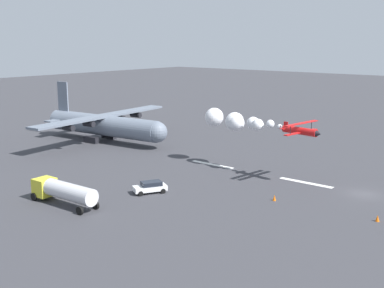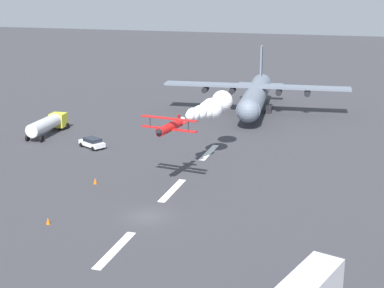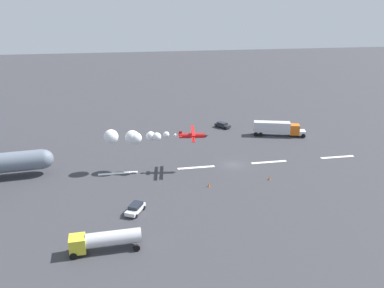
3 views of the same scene
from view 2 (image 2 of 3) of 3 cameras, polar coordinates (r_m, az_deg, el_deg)
name	(u,v)px [view 2 (image 2 of 3)]	position (r m, az deg, el deg)	size (l,w,h in m)	color
ground_plane	(147,216)	(61.48, -4.41, -7.08)	(440.00, 440.00, 0.00)	#38383D
runway_stripe_2	(115,250)	(54.61, -7.55, -10.23)	(8.00, 0.90, 0.01)	white
runway_stripe_3	(172,190)	(68.64, -1.93, -4.56)	(8.00, 0.90, 0.01)	white
runway_stripe_4	(209,152)	(83.53, 1.68, -0.83)	(8.00, 0.90, 0.01)	white
cargo_transport_plane	(255,96)	(107.66, 6.19, 4.70)	(28.44, 34.35, 11.23)	slate
stunt_biplane_red	(209,109)	(77.77, 1.64, 3.49)	(21.17, 7.27, 3.22)	red
fuel_tanker_truck	(48,124)	(95.47, -13.96, 1.90)	(9.94, 3.08, 2.90)	yellow
airport_staff_sedan	(92,142)	(86.86, -9.76, 0.15)	(3.68, 4.66, 1.52)	white
traffic_cone_near	(48,221)	(61.07, -13.92, -7.30)	(0.44, 0.44, 0.75)	orange
traffic_cone_far	(95,181)	(71.64, -9.46, -3.57)	(0.44, 0.44, 0.75)	orange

